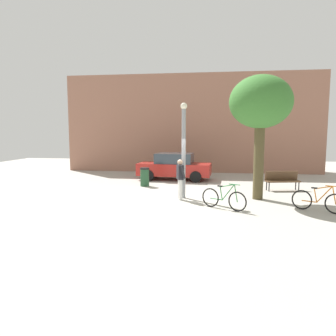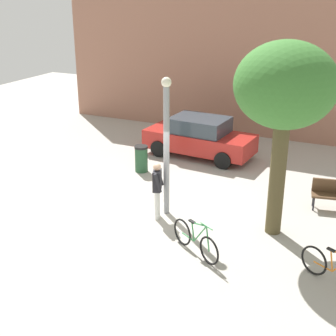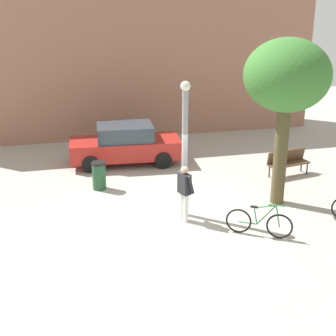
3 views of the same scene
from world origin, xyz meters
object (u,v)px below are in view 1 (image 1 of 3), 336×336
Objects in this scene: lamppost at (184,146)px; trash_bin at (145,177)px; person_by_lamppost at (180,177)px; plaza_tree at (261,104)px; park_bench at (282,179)px; bicycle_green at (224,199)px; parked_car_red at (174,167)px; bicycle_orange at (319,201)px.

trash_bin is (-2.23, 2.63, -1.71)m from lamppost.
person_by_lamppost is 4.38m from plaza_tree.
plaza_tree reaches higher than park_bench.
bicycle_green reaches higher than park_bench.
parked_car_red is at bearing 110.86° from bicycle_green.
bicycle_green is 1.65× the size of trash_bin.
parked_car_red reaches higher than bicycle_orange.
bicycle_green is at bearing -47.33° from lamppost.
person_by_lamppost is 0.33× the size of plaza_tree.
plaza_tree is (3.20, 0.57, 2.94)m from person_by_lamppost.
bicycle_orange is (0.37, -4.05, -0.16)m from park_bench.
person_by_lamppost is at bearing 165.32° from bicycle_orange.
bicycle_orange is 1.02× the size of bicycle_green.
plaza_tree is 5.31× the size of trash_bin.
bicycle_orange is at bearing -46.21° from plaza_tree.
person_by_lamppost reaches higher than trash_bin.
bicycle_green is at bearing -69.14° from parked_car_red.
park_bench is 4.25m from plaza_tree.
parked_car_red is (-5.50, 2.67, 0.23)m from park_bench.
trash_bin is (-5.33, 2.44, -3.43)m from plaza_tree.
bicycle_green is 7.27m from parked_car_red.
lamppost is 5.49m from bicycle_orange.
plaza_tree is (-1.44, -2.17, 3.36)m from park_bench.
plaza_tree is at bearing 133.79° from bicycle_orange.
lamppost is at bearing -176.53° from plaza_tree.
lamppost is 0.79× the size of plaza_tree.
bicycle_orange is (4.90, -1.70, -1.81)m from lamppost.
bicycle_orange reaches higher than park_bench.
bicycle_orange and bicycle_green have the same top height.
lamppost is 3.00m from bicycle_green.
bicycle_green is at bearing -127.16° from plaza_tree.
park_bench is 0.33× the size of plaza_tree.
lamppost is 3.54m from plaza_tree.
bicycle_green is at bearing -178.89° from bicycle_orange.
lamppost reaches higher than person_by_lamppost.
plaza_tree reaches higher than bicycle_orange.
person_by_lamppost is at bearing -149.40° from park_bench.
lamppost is 2.48× the size of bicycle_orange.
bicycle_orange is at bearing -14.68° from person_by_lamppost.
bicycle_orange is 3.28m from bicycle_green.
park_bench is at bearing -2.28° from trash_bin.
bicycle_orange is at bearing -84.82° from park_bench.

